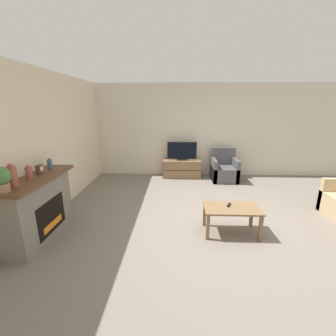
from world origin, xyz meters
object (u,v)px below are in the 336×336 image
(mantel_vase_left, at_px, (12,176))
(mantel_vase_centre_left, at_px, (29,173))
(armchair, at_px, (224,170))
(remote, at_px, (229,205))
(tv, at_px, (182,152))
(mantel_clock, at_px, (40,169))
(fireplace, at_px, (38,207))
(potted_plant, at_px, (1,179))
(tv_stand, at_px, (182,168))
(mantel_vase_right, at_px, (50,164))
(coffee_table, at_px, (232,211))

(mantel_vase_left, relative_size, mantel_vase_centre_left, 1.51)
(armchair, height_order, remote, armchair)
(tv, bearing_deg, mantel_clock, -126.55)
(armchair, bearing_deg, fireplace, -139.21)
(mantel_clock, height_order, potted_plant, potted_plant)
(tv_stand, bearing_deg, mantel_vase_left, -121.91)
(armchair, relative_size, remote, 5.88)
(fireplace, distance_m, tv, 4.04)
(fireplace, height_order, tv, tv)
(tv, bearing_deg, armchair, -10.72)
(mantel_vase_right, bearing_deg, tv, 50.67)
(mantel_vase_right, bearing_deg, fireplace, -92.14)
(coffee_table, bearing_deg, tv_stand, 103.65)
(tv_stand, distance_m, coffee_table, 3.16)
(mantel_vase_right, height_order, potted_plant, potted_plant)
(mantel_clock, distance_m, potted_plant, 0.79)
(mantel_vase_centre_left, distance_m, tv, 4.12)
(mantel_clock, bearing_deg, fireplace, -96.68)
(mantel_vase_left, xyz_separation_m, mantel_clock, (0.00, 0.60, -0.08))
(tv, bearing_deg, mantel_vase_right, -129.33)
(mantel_vase_centre_left, bearing_deg, mantel_vase_right, 90.00)
(mantel_clock, bearing_deg, tv, 53.45)
(potted_plant, distance_m, remote, 3.25)
(fireplace, relative_size, tv_stand, 1.33)
(mantel_vase_left, bearing_deg, mantel_vase_right, 90.00)
(mantel_vase_right, relative_size, mantel_clock, 1.28)
(armchair, bearing_deg, tv, 169.28)
(tv, height_order, remote, tv)
(potted_plant, xyz_separation_m, armchair, (3.52, 3.68, -0.90))
(potted_plant, xyz_separation_m, tv_stand, (2.32, 3.91, -0.93))
(tv_stand, relative_size, tv, 1.31)
(mantel_vase_centre_left, bearing_deg, tv, 55.61)
(mantel_vase_right, height_order, remote, mantel_vase_right)
(fireplace, relative_size, mantel_vase_right, 7.78)
(potted_plant, height_order, tv, potted_plant)
(tv, height_order, armchair, tv)
(tv_stand, height_order, tv, tv)
(mantel_vase_left, xyz_separation_m, tv_stand, (2.32, 3.73, -0.90))
(fireplace, xyz_separation_m, mantel_vase_left, (0.02, -0.45, 0.65))
(mantel_vase_centre_left, bearing_deg, tv_stand, 55.63)
(fireplace, relative_size, tv, 1.74)
(mantel_clock, xyz_separation_m, coffee_table, (3.07, 0.07, -0.70))
(mantel_vase_left, distance_m, potted_plant, 0.19)
(mantel_vase_left, bearing_deg, mantel_clock, 89.93)
(mantel_vase_left, distance_m, armchair, 5.04)
(mantel_vase_centre_left, distance_m, mantel_clock, 0.26)
(mantel_vase_right, bearing_deg, potted_plant, -90.00)
(mantel_vase_centre_left, height_order, remote, mantel_vase_centre_left)
(fireplace, height_order, mantel_vase_centre_left, mantel_vase_centre_left)
(tv, bearing_deg, potted_plant, -120.68)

